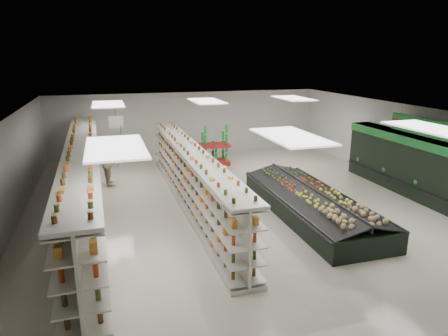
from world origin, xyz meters
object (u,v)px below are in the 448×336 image
object	(u,v)px
gondola_left	(85,184)
gondola_center	(191,179)
soda_endcap	(214,147)
shopper_background	(110,163)
produce_island	(311,202)
shopper_main	(220,195)

from	to	relation	value
gondola_left	gondola_center	world-z (taller)	gondola_left
soda_endcap	shopper_background	world-z (taller)	shopper_background
produce_island	soda_endcap	bearing A→B (deg)	100.77
gondola_center	shopper_main	xyz separation A→B (m)	(0.50, -1.95, 0.03)
gondola_left	produce_island	xyz separation A→B (m)	(6.95, -2.14, -0.62)
shopper_main	shopper_background	size ratio (longest dim) A/B	1.05
produce_island	shopper_main	distance (m)	3.05
produce_island	shopper_main	bearing A→B (deg)	177.27
shopper_background	gondola_center	bearing A→B (deg)	-145.60
shopper_main	gondola_left	bearing A→B (deg)	-46.84
gondola_center	produce_island	distance (m)	4.11
gondola_center	soda_endcap	bearing A→B (deg)	65.17
gondola_left	shopper_main	size ratio (longest dim) A/B	7.01
gondola_center	shopper_main	distance (m)	2.02
gondola_center	soda_endcap	distance (m)	5.30
produce_island	shopper_background	size ratio (longest dim) A/B	3.53
gondola_center	produce_island	size ratio (longest dim) A/B	1.81
gondola_left	shopper_main	world-z (taller)	gondola_left
shopper_main	soda_endcap	bearing A→B (deg)	-123.97
shopper_background	gondola_left	bearing A→B (deg)	158.96
gondola_center	soda_endcap	world-z (taller)	gondola_center
produce_island	shopper_background	distance (m)	8.02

